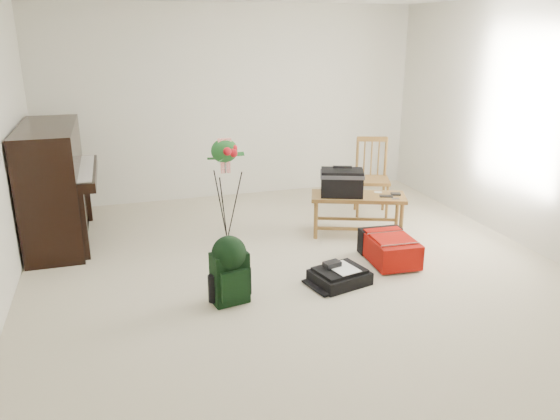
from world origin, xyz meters
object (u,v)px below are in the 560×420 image
object	(u,v)px
red_suitcase	(387,247)
flower_stand	(226,191)
green_backpack	(230,267)
piano	(55,187)
bench	(348,188)
black_duffel	(339,276)
dining_chair	(371,178)

from	to	relation	value
red_suitcase	flower_stand	xyz separation A→B (m)	(-1.40, 1.00, 0.42)
red_suitcase	green_backpack	world-z (taller)	green_backpack
piano	bench	size ratio (longest dim) A/B	1.37
green_backpack	flower_stand	xyz separation A→B (m)	(0.27, 1.41, 0.24)
black_duffel	flower_stand	bearing A→B (deg)	105.45
red_suitcase	dining_chair	bearing A→B (deg)	74.41
piano	flower_stand	world-z (taller)	piano
bench	dining_chair	size ratio (longest dim) A/B	1.17
dining_chair	green_backpack	distance (m)	2.77
bench	green_backpack	world-z (taller)	bench
green_backpack	black_duffel	bearing A→B (deg)	-6.46
piano	dining_chair	bearing A→B (deg)	-2.44
dining_chair	flower_stand	distance (m)	1.91
red_suitcase	green_backpack	xyz separation A→B (m)	(-1.67, -0.41, 0.18)
red_suitcase	black_duffel	world-z (taller)	red_suitcase
bench	red_suitcase	size ratio (longest dim) A/B	1.71
bench	green_backpack	xyz separation A→B (m)	(-1.56, -1.14, -0.23)
dining_chair	red_suitcase	xyz separation A→B (m)	(-0.47, -1.36, -0.32)
dining_chair	green_backpack	bearing A→B (deg)	-120.12
dining_chair	green_backpack	size ratio (longest dim) A/B	1.59
piano	red_suitcase	size ratio (longest dim) A/B	2.34
dining_chair	red_suitcase	bearing A→B (deg)	-88.61
flower_stand	green_backpack	bearing A→B (deg)	-100.85
black_duffel	flower_stand	distance (m)	1.61
piano	dining_chair	xyz separation A→B (m)	(3.58, -0.15, -0.14)
green_backpack	dining_chair	bearing A→B (deg)	29.44
piano	bench	xyz separation A→B (m)	(3.01, -0.78, -0.05)
bench	red_suitcase	bearing A→B (deg)	-60.26
dining_chair	red_suitcase	distance (m)	1.47
piano	red_suitcase	world-z (taller)	piano
piano	black_duffel	size ratio (longest dim) A/B	2.73
bench	red_suitcase	distance (m)	0.85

